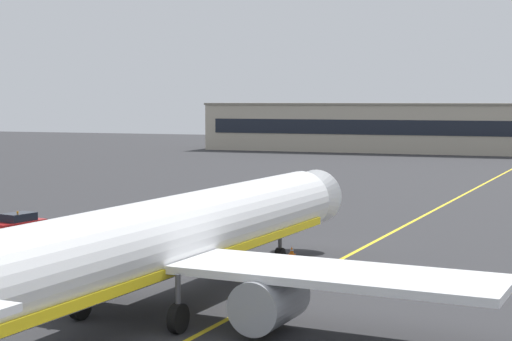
{
  "coord_description": "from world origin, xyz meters",
  "views": [
    {
      "loc": [
        13.32,
        -24.9,
        10.0
      ],
      "look_at": [
        -0.3,
        11.19,
        6.79
      ],
      "focal_mm": 59.43,
      "sensor_mm": 36.0,
      "label": 1
    }
  ],
  "objects": [
    {
      "name": "safety_cone_by_nose_gear",
      "position": [
        -3.67,
        26.67,
        0.26
      ],
      "size": [
        0.44,
        0.44,
        0.55
      ],
      "color": "orange",
      "rests_on": "ground"
    },
    {
      "name": "service_car_second",
      "position": [
        -25.22,
        27.13,
        0.77
      ],
      "size": [
        2.74,
        4.49,
        1.79
      ],
      "color": "red",
      "rests_on": "ground"
    },
    {
      "name": "terminal_building",
      "position": [
        -0.08,
        137.58,
        4.73
      ],
      "size": [
        113.65,
        12.4,
        9.44
      ],
      "color": "#B2A893",
      "rests_on": "ground"
    },
    {
      "name": "airliner_foreground",
      "position": [
        -4.85,
        9.41,
        3.37
      ],
      "size": [
        32.3,
        41.52,
        11.65
      ],
      "color": "white",
      "rests_on": "ground"
    },
    {
      "name": "taxiway_centreline",
      "position": [
        0.0,
        30.0,
        0.0
      ],
      "size": [
        12.31,
        179.62,
        0.01
      ],
      "primitive_type": "cube",
      "rotation": [
        0.0,
        0.0,
        -0.07
      ],
      "color": "yellow",
      "rests_on": "ground"
    }
  ]
}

